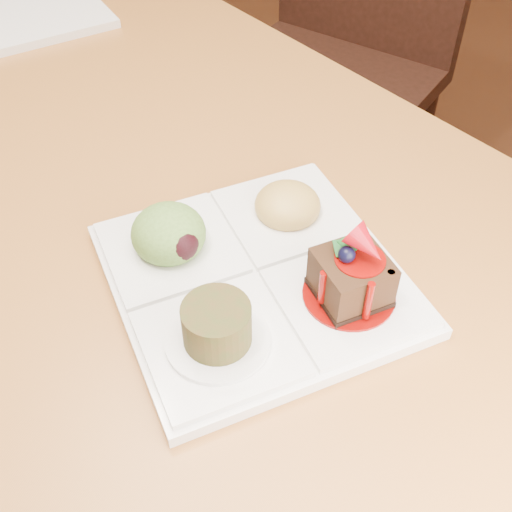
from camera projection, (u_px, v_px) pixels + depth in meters
ground at (32, 423)px, 1.31m from camera, size 6.00×6.00×0.00m
chair_right at (345, 29)px, 1.35m from camera, size 0.53×0.53×0.97m
sampler_plate at (253, 267)px, 0.56m from camera, size 0.30×0.30×0.10m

